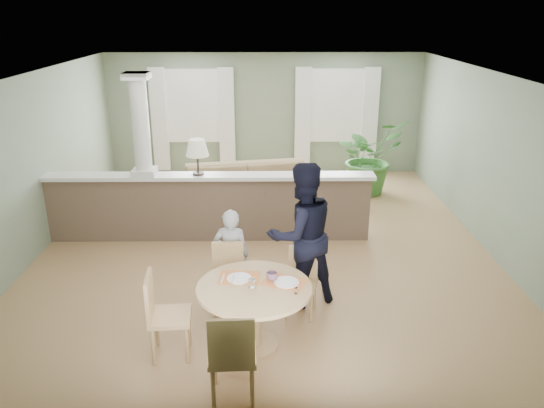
{
  "coord_description": "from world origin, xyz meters",
  "views": [
    {
      "loc": [
        0.03,
        -7.87,
        3.59
      ],
      "look_at": [
        0.11,
        -1.0,
        1.05
      ],
      "focal_mm": 35.0,
      "sensor_mm": 36.0,
      "label": 1
    }
  ],
  "objects_px": {
    "dining_table": "(255,299)",
    "man_person": "(301,235)",
    "houseplant": "(369,157)",
    "sofa": "(249,190)",
    "chair_far_man": "(302,278)",
    "chair_near": "(232,353)",
    "child_person": "(231,256)",
    "chair_side": "(162,312)",
    "chair_far_boy": "(228,276)"
  },
  "relations": [
    {
      "from": "dining_table",
      "to": "chair_far_boy",
      "type": "distance_m",
      "value": 0.82
    },
    {
      "from": "houseplant",
      "to": "chair_far_man",
      "type": "height_order",
      "value": "houseplant"
    },
    {
      "from": "man_person",
      "to": "dining_table",
      "type": "bearing_deg",
      "value": 36.91
    },
    {
      "from": "child_person",
      "to": "man_person",
      "type": "relative_size",
      "value": 0.67
    },
    {
      "from": "dining_table",
      "to": "man_person",
      "type": "relative_size",
      "value": 0.67
    },
    {
      "from": "sofa",
      "to": "child_person",
      "type": "bearing_deg",
      "value": -101.95
    },
    {
      "from": "houseplant",
      "to": "chair_far_boy",
      "type": "bearing_deg",
      "value": -119.26
    },
    {
      "from": "sofa",
      "to": "man_person",
      "type": "bearing_deg",
      "value": -86.38
    },
    {
      "from": "houseplant",
      "to": "chair_far_boy",
      "type": "relative_size",
      "value": 1.69
    },
    {
      "from": "chair_far_man",
      "to": "man_person",
      "type": "xyz_separation_m",
      "value": [
        0.0,
        0.25,
        0.47
      ]
    },
    {
      "from": "chair_side",
      "to": "man_person",
      "type": "xyz_separation_m",
      "value": [
        1.56,
        1.13,
        0.4
      ]
    },
    {
      "from": "dining_table",
      "to": "sofa",
      "type": "bearing_deg",
      "value": 92.66
    },
    {
      "from": "houseplant",
      "to": "man_person",
      "type": "relative_size",
      "value": 0.81
    },
    {
      "from": "houseplant",
      "to": "dining_table",
      "type": "height_order",
      "value": "houseplant"
    },
    {
      "from": "dining_table",
      "to": "man_person",
      "type": "height_order",
      "value": "man_person"
    },
    {
      "from": "chair_far_boy",
      "to": "chair_near",
      "type": "relative_size",
      "value": 0.9
    },
    {
      "from": "sofa",
      "to": "chair_near",
      "type": "xyz_separation_m",
      "value": [
        -0.0,
        -5.11,
        0.12
      ]
    },
    {
      "from": "chair_near",
      "to": "child_person",
      "type": "height_order",
      "value": "child_person"
    },
    {
      "from": "sofa",
      "to": "houseplant",
      "type": "distance_m",
      "value": 2.68
    },
    {
      "from": "houseplant",
      "to": "man_person",
      "type": "height_order",
      "value": "man_person"
    },
    {
      "from": "dining_table",
      "to": "chair_side",
      "type": "xyz_separation_m",
      "value": [
        -0.99,
        -0.15,
        -0.07
      ]
    },
    {
      "from": "houseplant",
      "to": "child_person",
      "type": "xyz_separation_m",
      "value": [
        -2.54,
        -4.28,
        -0.13
      ]
    },
    {
      "from": "dining_table",
      "to": "chair_near",
      "type": "relative_size",
      "value": 1.26
    },
    {
      "from": "chair_far_boy",
      "to": "sofa",
      "type": "bearing_deg",
      "value": 86.19
    },
    {
      "from": "sofa",
      "to": "dining_table",
      "type": "distance_m",
      "value": 4.22
    },
    {
      "from": "chair_near",
      "to": "sofa",
      "type": "bearing_deg",
      "value": -92.73
    },
    {
      "from": "chair_far_boy",
      "to": "chair_side",
      "type": "height_order",
      "value": "chair_side"
    },
    {
      "from": "dining_table",
      "to": "chair_far_man",
      "type": "distance_m",
      "value": 0.93
    },
    {
      "from": "dining_table",
      "to": "houseplant",
      "type": "bearing_deg",
      "value": 67.34
    },
    {
      "from": "sofa",
      "to": "chair_side",
      "type": "distance_m",
      "value": 4.43
    },
    {
      "from": "houseplant",
      "to": "chair_far_man",
      "type": "distance_m",
      "value": 4.89
    },
    {
      "from": "sofa",
      "to": "chair_near",
      "type": "distance_m",
      "value": 5.11
    },
    {
      "from": "dining_table",
      "to": "chair_far_boy",
      "type": "height_order",
      "value": "chair_far_boy"
    },
    {
      "from": "sofa",
      "to": "child_person",
      "type": "height_order",
      "value": "child_person"
    },
    {
      "from": "dining_table",
      "to": "chair_side",
      "type": "height_order",
      "value": "chair_side"
    },
    {
      "from": "dining_table",
      "to": "chair_far_boy",
      "type": "bearing_deg",
      "value": 115.39
    },
    {
      "from": "sofa",
      "to": "man_person",
      "type": "height_order",
      "value": "man_person"
    },
    {
      "from": "sofa",
      "to": "chair_far_man",
      "type": "relative_size",
      "value": 3.5
    },
    {
      "from": "child_person",
      "to": "man_person",
      "type": "xyz_separation_m",
      "value": [
        0.89,
        -0.06,
        0.31
      ]
    },
    {
      "from": "chair_side",
      "to": "man_person",
      "type": "height_order",
      "value": "man_person"
    },
    {
      "from": "chair_far_man",
      "to": "chair_side",
      "type": "bearing_deg",
      "value": -138.22
    },
    {
      "from": "houseplant",
      "to": "chair_near",
      "type": "height_order",
      "value": "houseplant"
    },
    {
      "from": "child_person",
      "to": "man_person",
      "type": "bearing_deg",
      "value": -177.42
    },
    {
      "from": "chair_far_boy",
      "to": "man_person",
      "type": "distance_m",
      "value": 1.04
    },
    {
      "from": "chair_near",
      "to": "chair_far_boy",
      "type": "bearing_deg",
      "value": -87.44
    },
    {
      "from": "chair_far_man",
      "to": "chair_near",
      "type": "height_order",
      "value": "chair_near"
    },
    {
      "from": "houseplant",
      "to": "chair_far_boy",
      "type": "xyz_separation_m",
      "value": [
        -2.57,
        -4.59,
        -0.26
      ]
    },
    {
      "from": "child_person",
      "to": "sofa",
      "type": "bearing_deg",
      "value": -86.12
    },
    {
      "from": "chair_far_man",
      "to": "chair_far_boy",
      "type": "bearing_deg",
      "value": -167.96
    },
    {
      "from": "chair_near",
      "to": "child_person",
      "type": "xyz_separation_m",
      "value": [
        -0.12,
        1.94,
        0.08
      ]
    }
  ]
}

